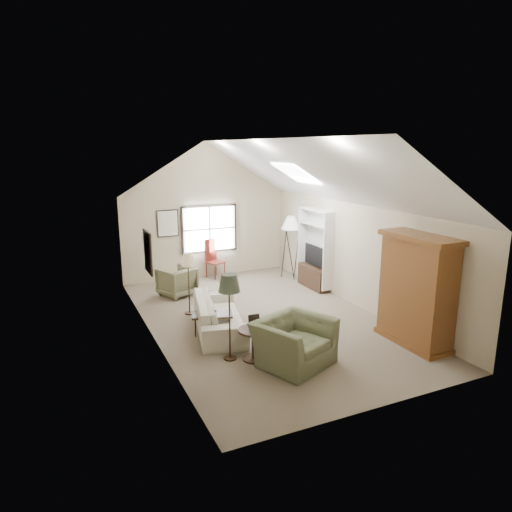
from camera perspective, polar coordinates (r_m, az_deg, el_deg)
name	(u,v)px	position (r m, az deg, el deg)	size (l,w,h in m)	color
room_shell	(264,177)	(9.81, 0.99, 9.82)	(5.01, 8.01, 4.00)	#756A53
window	(209,229)	(13.71, -5.85, 3.40)	(1.72, 0.08, 1.42)	black
skylight	(296,173)	(11.21, 5.06, 10.29)	(0.80, 1.20, 0.52)	white
wall_art	(158,237)	(11.22, -12.11, 2.36)	(1.97, 3.71, 0.88)	black
armoire	(417,290)	(9.48, 19.45, -4.07)	(0.60, 1.50, 2.20)	brown
tv_alcove	(315,247)	(12.61, 7.41, 1.08)	(0.32, 1.30, 2.10)	white
media_console	(314,277)	(12.81, 7.22, -2.64)	(0.34, 1.18, 0.60)	#382316
tv_panel	(314,256)	(12.65, 7.30, 0.06)	(0.05, 0.90, 0.55)	black
sofa	(219,314)	(9.85, -4.64, -7.28)	(2.38, 0.93, 0.70)	beige
armchair_near	(294,342)	(8.36, 4.74, -10.68)	(1.28, 1.12, 0.83)	#555B40
armchair_far	(177,282)	(12.20, -9.87, -3.17)	(0.81, 0.84, 0.76)	brown
coffee_table	(212,323)	(9.74, -5.50, -8.38)	(0.84, 0.47, 0.43)	#362416
bowl	(212,313)	(9.66, -5.53, -7.05)	(0.20, 0.20, 0.05)	#382617
side_table	(254,344)	(8.54, -0.23, -10.98)	(0.60, 0.60, 0.60)	#3E2619
side_chair	(215,259)	(13.67, -5.11, -0.35)	(0.45, 0.45, 1.16)	maroon
tripod_lamp	(290,247)	(13.55, 4.33, 1.15)	(0.55, 0.55, 1.90)	white
dark_lamp	(230,317)	(8.36, -3.32, -7.59)	(0.40, 0.40, 1.66)	#282F21
tan_lamp	(189,283)	(10.72, -8.41, -3.40)	(0.30, 0.30, 1.49)	tan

